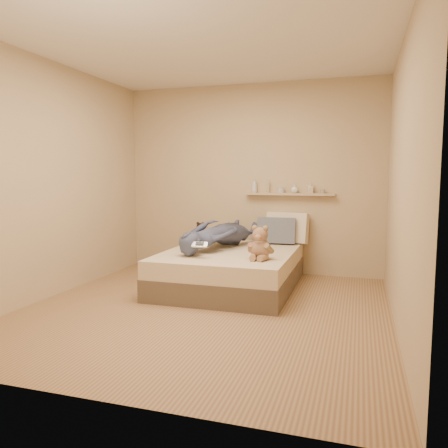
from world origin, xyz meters
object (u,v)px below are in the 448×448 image
(wall_shelf, at_px, (289,194))
(teddy_bear, at_px, (260,245))
(person, at_px, (218,234))
(dark_plush, at_px, (201,233))
(pillow_cream, at_px, (287,228))
(bed, at_px, (231,269))
(game_console, at_px, (200,245))
(pillow_grey, at_px, (276,231))

(wall_shelf, bearing_deg, teddy_bear, -93.86)
(teddy_bear, height_order, person, teddy_bear)
(dark_plush, relative_size, pillow_cream, 0.48)
(teddy_bear, relative_size, pillow_cream, 0.68)
(pillow_cream, bearing_deg, bed, -123.15)
(game_console, xyz_separation_m, pillow_cream, (0.72, 1.42, 0.05))
(pillow_cream, height_order, pillow_grey, pillow_cream)
(dark_plush, bearing_deg, bed, -46.09)
(game_console, xyz_separation_m, teddy_bear, (0.64, 0.14, 0.00))
(bed, relative_size, wall_shelf, 1.58)
(teddy_bear, xyz_separation_m, pillow_cream, (0.08, 1.28, 0.05))
(wall_shelf, bearing_deg, person, -133.86)
(bed, xyz_separation_m, pillow_cream, (0.54, 0.83, 0.43))
(dark_plush, xyz_separation_m, pillow_grey, (1.05, 0.04, 0.06))
(person, bearing_deg, bed, 162.31)
(teddy_bear, bearing_deg, pillow_cream, 86.25)
(bed, distance_m, game_console, 0.72)
(dark_plush, bearing_deg, wall_shelf, 12.17)
(teddy_bear, xyz_separation_m, person, (-0.67, 0.57, 0.03))
(wall_shelf, bearing_deg, game_console, -115.94)
(pillow_grey, bearing_deg, bed, -121.54)
(pillow_grey, height_order, person, person)
(game_console, distance_m, pillow_grey, 1.41)
(dark_plush, bearing_deg, teddy_bear, -45.48)
(pillow_grey, bearing_deg, teddy_bear, -88.26)
(bed, relative_size, dark_plush, 7.23)
(teddy_bear, relative_size, dark_plush, 1.41)
(dark_plush, bearing_deg, person, -51.61)
(wall_shelf, bearing_deg, dark_plush, -167.83)
(dark_plush, relative_size, wall_shelf, 0.22)
(person, relative_size, wall_shelf, 1.25)
(game_console, height_order, teddy_bear, teddy_bear)
(bed, xyz_separation_m, teddy_bear, (0.46, -0.45, 0.38))
(pillow_cream, bearing_deg, person, -136.58)
(teddy_bear, height_order, pillow_cream, pillow_cream)
(bed, height_order, person, person)
(dark_plush, bearing_deg, game_console, -70.03)
(person, distance_m, wall_shelf, 1.19)
(teddy_bear, height_order, dark_plush, teddy_bear)
(game_console, height_order, dark_plush, dark_plush)
(pillow_cream, height_order, wall_shelf, wall_shelf)
(teddy_bear, xyz_separation_m, pillow_grey, (-0.03, 1.14, 0.02))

